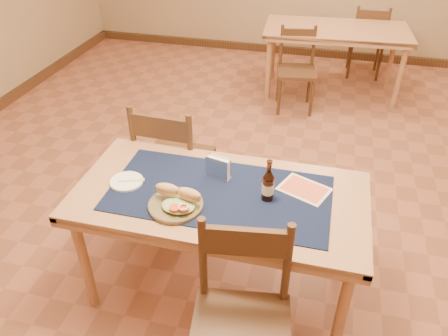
% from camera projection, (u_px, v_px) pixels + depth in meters
% --- Properties ---
extents(room, '(6.04, 7.04, 2.84)m').
position_uv_depth(room, '(252.00, 30.00, 2.64)').
color(room, '#9C5C44').
rests_on(room, ground).
extents(main_table, '(1.60, 0.80, 0.75)m').
position_uv_depth(main_table, '(220.00, 205.00, 2.43)').
color(main_table, '#A8754F').
rests_on(main_table, ground).
extents(placemat, '(1.20, 0.60, 0.01)m').
position_uv_depth(placemat, '(220.00, 193.00, 2.38)').
color(placemat, '#0F1B37').
rests_on(placemat, main_table).
extents(baseboard, '(6.00, 7.00, 0.10)m').
position_uv_depth(baseboard, '(246.00, 202.00, 3.42)').
color(baseboard, '#492B1A').
rests_on(baseboard, ground).
extents(back_table, '(1.61, 0.89, 0.75)m').
position_uv_depth(back_table, '(336.00, 35.00, 4.82)').
color(back_table, '#A8754F').
rests_on(back_table, ground).
extents(chair_main_far, '(0.48, 0.48, 0.99)m').
position_uv_depth(chair_main_far, '(173.00, 161.00, 3.06)').
color(chair_main_far, '#492B1A').
rests_on(chair_main_far, ground).
extents(chair_main_near, '(0.51, 0.51, 0.98)m').
position_uv_depth(chair_main_near, '(241.00, 322.00, 2.00)').
color(chair_main_near, '#492B1A').
rests_on(chair_main_near, ground).
extents(chair_back_near, '(0.46, 0.46, 0.86)m').
position_uv_depth(chair_back_near, '(296.00, 68.00, 4.62)').
color(chair_back_near, '#492B1A').
rests_on(chair_back_near, ground).
extents(chair_back_far, '(0.42, 0.42, 0.89)m').
position_uv_depth(chair_back_far, '(367.00, 40.00, 5.32)').
color(chair_back_far, '#492B1A').
rests_on(chair_back_far, ground).
extents(sandwich_plate, '(0.29, 0.29, 0.11)m').
position_uv_depth(sandwich_plate, '(177.00, 202.00, 2.26)').
color(sandwich_plate, brown).
rests_on(sandwich_plate, placemat).
extents(side_plate, '(0.19, 0.19, 0.02)m').
position_uv_depth(side_plate, '(127.00, 181.00, 2.45)').
color(side_plate, white).
rests_on(side_plate, placemat).
extents(fork, '(0.14, 0.07, 0.00)m').
position_uv_depth(fork, '(133.00, 180.00, 2.44)').
color(fork, '#90DD79').
rests_on(fork, side_plate).
extents(beer_bottle, '(0.06, 0.06, 0.24)m').
position_uv_depth(beer_bottle, '(268.00, 185.00, 2.28)').
color(beer_bottle, '#431E0C').
rests_on(beer_bottle, placemat).
extents(napkin_holder, '(0.16, 0.08, 0.13)m').
position_uv_depth(napkin_holder, '(218.00, 168.00, 2.46)').
color(napkin_holder, silver).
rests_on(napkin_holder, placemat).
extents(menu_card, '(0.31, 0.28, 0.01)m').
position_uv_depth(menu_card, '(304.00, 189.00, 2.40)').
color(menu_card, beige).
rests_on(menu_card, placemat).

